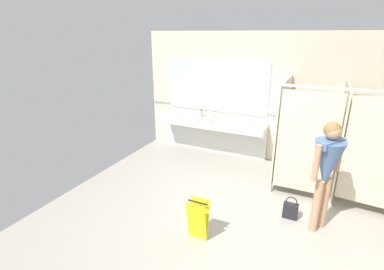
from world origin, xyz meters
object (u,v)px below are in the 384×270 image
handbag (290,210)px  paper_cup (211,120)px  wet_floor_sign (198,219)px  person_standing (327,164)px  soap_dispenser (201,114)px

handbag → paper_cup: size_ratio=4.50×
wet_floor_sign → handbag: bearing=43.2°
handbag → wet_floor_sign: (-1.11, -1.04, 0.17)m
person_standing → wet_floor_sign: size_ratio=2.77×
paper_cup → wet_floor_sign: size_ratio=0.14×
handbag → soap_dispenser: bearing=140.7°
handbag → paper_cup: bearing=140.2°
person_standing → soap_dispenser: size_ratio=8.72×
handbag → wet_floor_sign: wet_floor_sign is taller
handbag → soap_dispenser: soap_dispenser is taller
person_standing → soap_dispenser: person_standing is taller
handbag → soap_dispenser: (-2.37, 1.94, 0.79)m
person_standing → paper_cup: (-2.39, 1.76, -0.15)m
person_standing → handbag: size_ratio=4.43×
soap_dispenser → paper_cup: bearing=-36.4°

